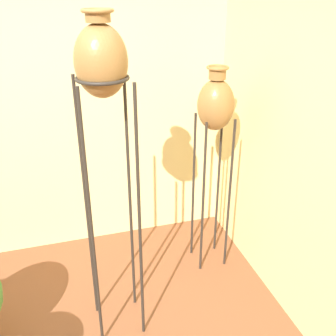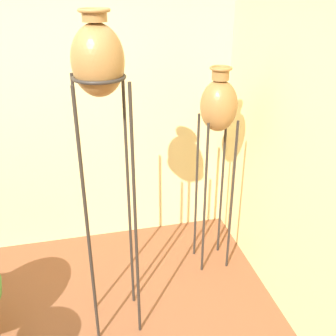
% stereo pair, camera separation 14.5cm
% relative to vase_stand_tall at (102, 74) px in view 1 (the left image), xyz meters
% --- Properties ---
extents(wall_back, '(7.53, 0.06, 2.70)m').
position_rel_vase_stand_tall_xyz_m(wall_back, '(-0.56, 1.12, -0.44)').
color(wall_back, beige).
rests_on(wall_back, ground_plane).
extents(vase_stand_tall, '(0.31, 0.31, 2.12)m').
position_rel_vase_stand_tall_xyz_m(vase_stand_tall, '(0.00, 0.00, 0.00)').
color(vase_stand_tall, '#28231E').
rests_on(vase_stand_tall, ground_plane).
extents(vase_stand_medium, '(0.28, 0.28, 1.69)m').
position_rel_vase_stand_tall_xyz_m(vase_stand_medium, '(0.88, 0.48, -0.42)').
color(vase_stand_medium, '#28231E').
rests_on(vase_stand_medium, ground_plane).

